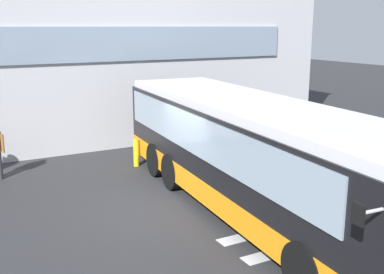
# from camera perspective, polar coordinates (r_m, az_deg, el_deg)

# --- Properties ---
(ground_plane) EXTENTS (80.00, 90.00, 0.02)m
(ground_plane) POSITION_cam_1_polar(r_m,az_deg,el_deg) (12.04, -1.83, -8.22)
(ground_plane) COLOR #2B2B2D
(ground_plane) RESTS_ON ground
(bay_paint_stripes) EXTENTS (4.40, 3.96, 0.01)m
(bay_paint_stripes) POSITION_cam_1_polar(r_m,az_deg,el_deg) (10.11, 20.08, -13.41)
(bay_paint_stripes) COLOR silver
(bay_paint_stripes) RESTS_ON ground
(terminal_building) EXTENTS (21.21, 13.80, 8.24)m
(terminal_building) POSITION_cam_1_polar(r_m,az_deg,el_deg) (22.03, -17.53, 11.99)
(terminal_building) COLOR #B7B7BC
(terminal_building) RESTS_ON ground
(bus_main_foreground) EXTENTS (3.77, 11.54, 2.70)m
(bus_main_foreground) POSITION_cam_1_polar(r_m,az_deg,el_deg) (11.29, 7.44, -2.60)
(bus_main_foreground) COLOR black
(bus_main_foreground) RESTS_ON ground
(safety_bollard_yellow) EXTENTS (0.18, 0.18, 0.90)m
(safety_bollard_yellow) POSITION_cam_1_polar(r_m,az_deg,el_deg) (15.15, -6.82, -1.90)
(safety_bollard_yellow) COLOR yellow
(safety_bollard_yellow) RESTS_ON ground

